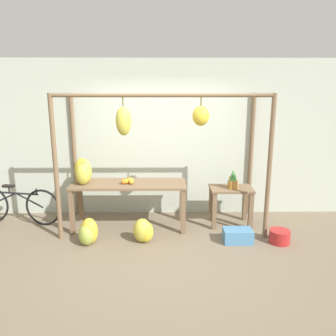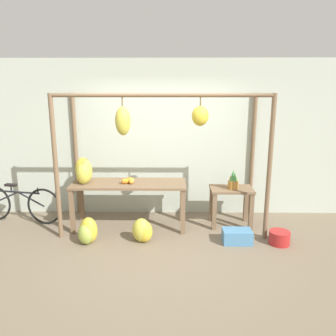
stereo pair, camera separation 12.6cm
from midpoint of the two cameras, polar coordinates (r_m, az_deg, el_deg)
ground_plane at (r=4.83m, az=-1.63°, el=-14.39°), size 20.00×20.00×0.00m
shop_wall_back at (r=5.96m, az=-1.47°, el=5.11°), size 8.00×0.08×2.80m
stall_awning at (r=5.06m, az=-1.93°, el=5.19°), size 3.26×1.20×2.21m
display_table_main at (r=5.45m, az=-7.46°, el=-3.68°), size 1.87×0.66×0.77m
display_table_side at (r=5.65m, az=10.23°, el=-5.08°), size 0.70×0.49×0.66m
banana_pile_on_table at (r=5.54m, az=-15.14°, el=-0.60°), size 0.34×0.46×0.40m
orange_pile at (r=5.38m, az=-7.53°, el=-2.26°), size 0.21×0.20×0.09m
pineapple_cluster at (r=5.53m, az=10.60°, el=-2.34°), size 0.17×0.19×0.31m
banana_pile_ground_left at (r=5.14m, az=-14.46°, el=-10.77°), size 0.37×0.38×0.40m
banana_pile_ground_right at (r=5.06m, az=-5.01°, el=-10.87°), size 0.37×0.33×0.37m
fruit_crate_white at (r=5.16m, az=11.34°, el=-11.48°), size 0.43×0.27×0.20m
blue_bucket at (r=5.30m, az=18.19°, el=-11.27°), size 0.31×0.31×0.20m
parked_bicycle at (r=6.26m, az=-25.34°, el=-5.81°), size 1.59×0.34×0.69m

